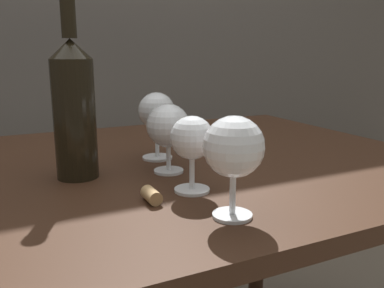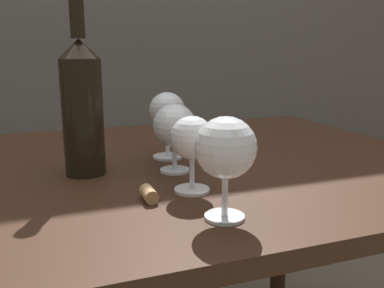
% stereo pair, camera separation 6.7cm
% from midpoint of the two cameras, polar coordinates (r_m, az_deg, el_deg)
% --- Properties ---
extents(dining_table, '(1.41, 0.87, 0.71)m').
position_cam_midpoint_polar(dining_table, '(0.87, -13.50, -8.41)').
color(dining_table, '#382114').
rests_on(dining_table, ground_plane).
extents(wine_glass_port, '(0.09, 0.09, 0.15)m').
position_cam_midpoint_polar(wine_glass_port, '(0.56, 2.45, -0.77)').
color(wine_glass_port, white).
rests_on(wine_glass_port, dining_table).
extents(wine_glass_amber, '(0.07, 0.07, 0.13)m').
position_cam_midpoint_polar(wine_glass_amber, '(0.67, -2.87, 0.57)').
color(wine_glass_amber, white).
rests_on(wine_glass_amber, dining_table).
extents(wine_glass_merlot, '(0.08, 0.08, 0.13)m').
position_cam_midpoint_polar(wine_glass_merlot, '(0.78, -5.81, 2.37)').
color(wine_glass_merlot, white).
rests_on(wine_glass_merlot, dining_table).
extents(wine_glass_chardonnay, '(0.08, 0.08, 0.14)m').
position_cam_midpoint_polar(wine_glass_chardonnay, '(0.88, -7.14, 4.31)').
color(wine_glass_chardonnay, white).
rests_on(wine_glass_chardonnay, dining_table).
extents(wine_bottle, '(0.08, 0.08, 0.33)m').
position_cam_midpoint_polar(wine_bottle, '(0.78, -18.54, 4.94)').
color(wine_bottle, black).
rests_on(wine_bottle, dining_table).
extents(cork, '(0.02, 0.04, 0.02)m').
position_cam_midpoint_polar(cork, '(0.64, -8.66, -7.15)').
color(cork, tan).
rests_on(cork, dining_table).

